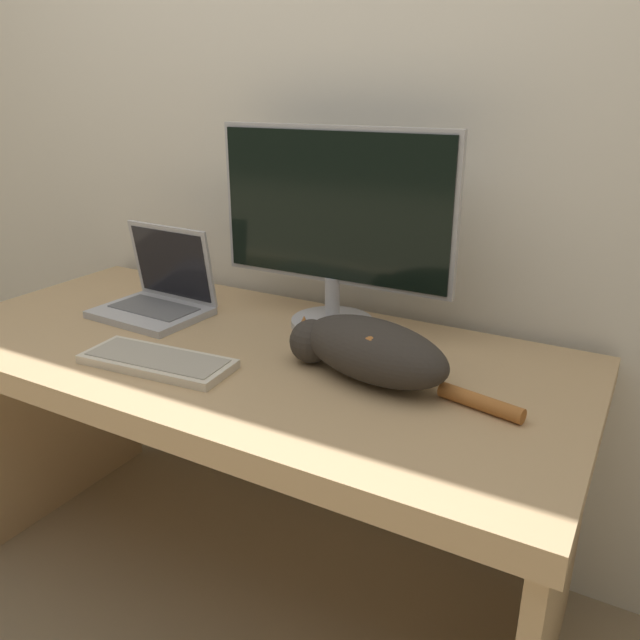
{
  "coord_description": "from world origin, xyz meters",
  "views": [
    {
      "loc": [
        0.87,
        -0.76,
        1.34
      ],
      "look_at": [
        0.25,
        0.35,
        0.87
      ],
      "focal_mm": 35.0,
      "sensor_mm": 36.0,
      "label": 1
    }
  ],
  "objects_px": {
    "laptop": "(158,297)",
    "cat": "(369,349)",
    "monitor": "(333,223)",
    "external_keyboard": "(157,361)"
  },
  "relations": [
    {
      "from": "laptop",
      "to": "cat",
      "type": "xyz_separation_m",
      "value": [
        0.7,
        -0.09,
        0.02
      ]
    },
    {
      "from": "monitor",
      "to": "laptop",
      "type": "bearing_deg",
      "value": -162.58
    },
    {
      "from": "laptop",
      "to": "external_keyboard",
      "type": "height_order",
      "value": "laptop"
    },
    {
      "from": "monitor",
      "to": "cat",
      "type": "distance_m",
      "value": 0.39
    },
    {
      "from": "laptop",
      "to": "cat",
      "type": "relative_size",
      "value": 0.56
    },
    {
      "from": "monitor",
      "to": "laptop",
      "type": "xyz_separation_m",
      "value": [
        -0.48,
        -0.15,
        -0.23
      ]
    },
    {
      "from": "external_keyboard",
      "to": "cat",
      "type": "distance_m",
      "value": 0.49
    },
    {
      "from": "external_keyboard",
      "to": "monitor",
      "type": "bearing_deg",
      "value": 56.24
    },
    {
      "from": "laptop",
      "to": "external_keyboard",
      "type": "relative_size",
      "value": 0.83
    },
    {
      "from": "monitor",
      "to": "laptop",
      "type": "height_order",
      "value": "monitor"
    }
  ]
}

